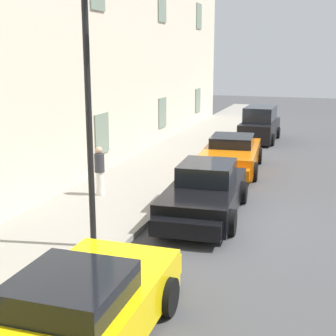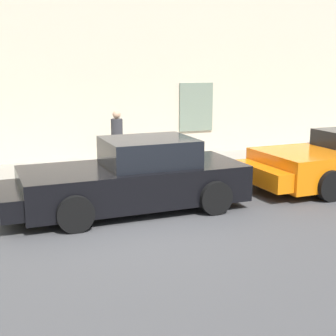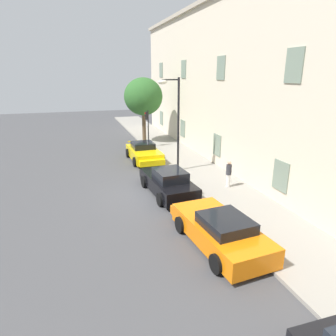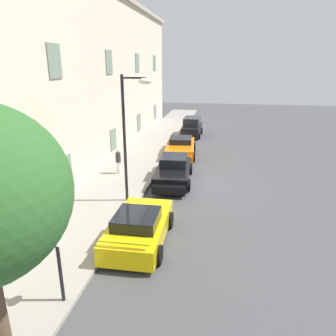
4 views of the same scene
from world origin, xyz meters
TOP-DOWN VIEW (x-y plane):
  - ground_plane at (0.00, 0.00)m, footprint 80.00×80.00m
  - sidewalk at (0.00, 3.98)m, footprint 60.00×3.61m
  - sportscar_red_lead at (-6.45, 1.22)m, footprint 4.60×2.28m
  - sportscar_yellow_flank at (0.06, 0.96)m, footprint 5.02×2.35m
  - sportscar_white_middle at (5.61, 1.30)m, footprint 5.25×2.55m
  - hatchback_parked at (12.77, 1.17)m, footprint 4.00×1.89m
  - street_lamp at (-3.19, 2.36)m, footprint 0.44×1.42m
  - pedestrian_admiring at (0.64, 4.48)m, footprint 0.41×0.41m

SIDE VIEW (x-z plane):
  - ground_plane at x=0.00m, z-range 0.00..0.00m
  - sidewalk at x=0.00m, z-range 0.00..0.14m
  - sportscar_white_middle at x=5.61m, z-range -0.06..1.27m
  - sportscar_red_lead at x=-6.45m, z-range -0.07..1.28m
  - sportscar_yellow_flank at x=0.06m, z-range -0.10..1.36m
  - hatchback_parked at x=12.77m, z-range -0.08..1.73m
  - pedestrian_admiring at x=0.64m, z-range 0.16..1.72m
  - street_lamp at x=-3.19m, z-range 1.26..7.29m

